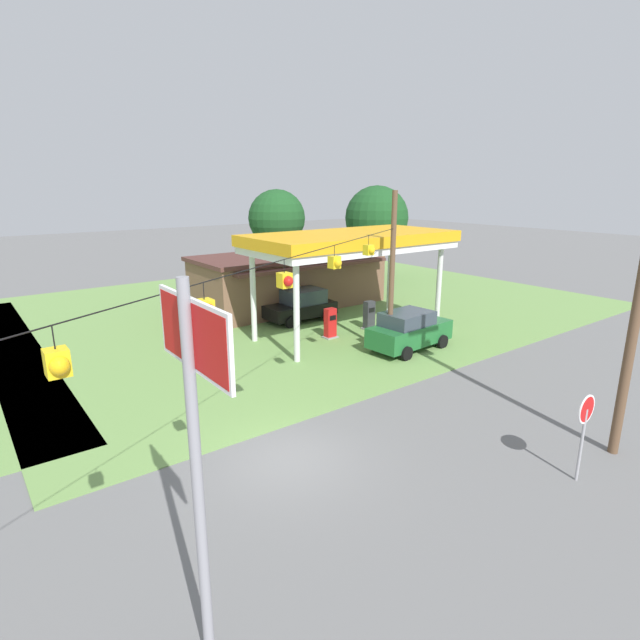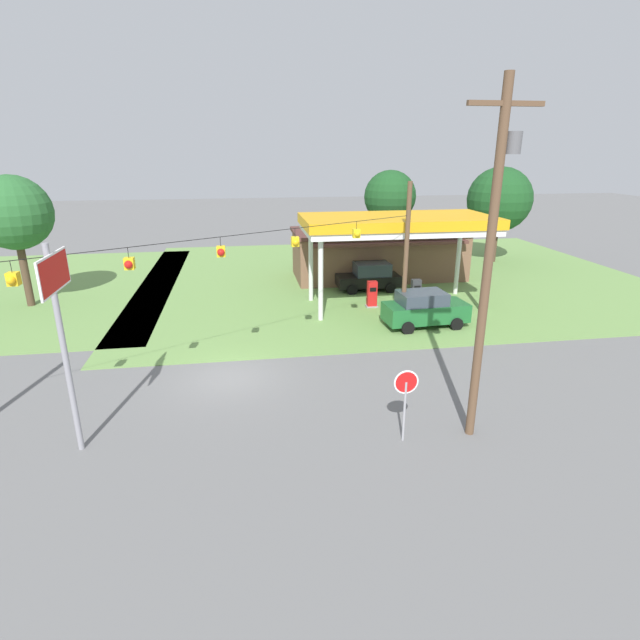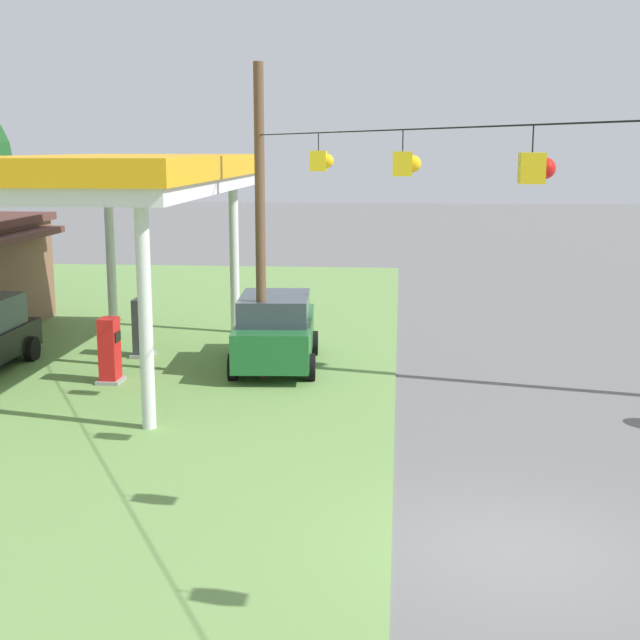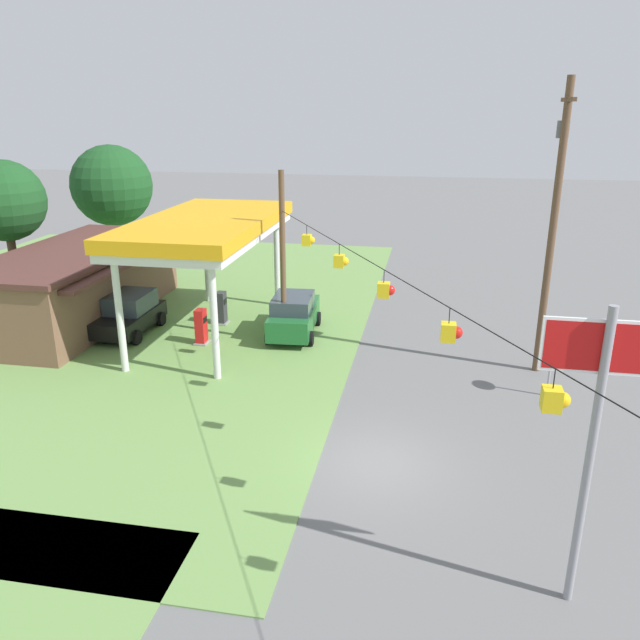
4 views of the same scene
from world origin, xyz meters
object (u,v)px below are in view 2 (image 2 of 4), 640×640
at_px(fuel_pump_near, 372,295).
at_px(car_at_pumps_front, 425,309).
at_px(tree_behind_station, 390,197).
at_px(utility_pole_main, 491,253).
at_px(car_at_pumps_rear, 369,276).
at_px(fuel_pump_far, 416,293).
at_px(tree_west_verge, 13,213).
at_px(tree_far_back, 499,200).
at_px(stop_sign_roadside, 406,390).
at_px(gas_station_store, 378,254).
at_px(gas_station_canopy, 397,225).
at_px(stop_sign_overhead, 59,307).

xyz_separation_m(fuel_pump_near, car_at_pumps_front, (1.89, -3.74, 0.23)).
bearing_deg(tree_behind_station, car_at_pumps_front, -99.32).
distance_m(car_at_pumps_front, utility_pole_main, 11.77).
bearing_deg(car_at_pumps_front, car_at_pumps_rear, 94.44).
bearing_deg(tree_behind_station, fuel_pump_far, -98.31).
xyz_separation_m(tree_behind_station, tree_west_verge, (-24.79, -8.55, 0.20)).
bearing_deg(car_at_pumps_rear, tree_behind_station, -114.05).
bearing_deg(tree_behind_station, tree_far_back, -8.30).
distance_m(tree_west_verge, tree_far_back, 34.36).
xyz_separation_m(car_at_pumps_rear, stop_sign_roadside, (-3.43, -17.92, 0.86)).
height_order(gas_station_store, tree_behind_station, tree_behind_station).
relative_size(car_at_pumps_rear, stop_sign_roadside, 1.67).
height_order(fuel_pump_far, utility_pole_main, utility_pole_main).
height_order(gas_station_store, tree_far_back, tree_far_back).
distance_m(fuel_pump_near, utility_pole_main, 15.10).
xyz_separation_m(fuel_pump_near, utility_pole_main, (-0.26, -14.11, 5.35)).
xyz_separation_m(fuel_pump_near, fuel_pump_far, (2.72, 0.00, 0.00)).
relative_size(gas_station_store, car_at_pumps_front, 2.74).
distance_m(gas_station_canopy, tree_west_verge, 21.96).
distance_m(tree_behind_station, tree_west_verge, 26.22).
bearing_deg(tree_far_back, car_at_pumps_rear, -150.59).
height_order(stop_sign_overhead, utility_pole_main, utility_pole_main).
relative_size(car_at_pumps_front, tree_behind_station, 0.61).
bearing_deg(car_at_pumps_rear, utility_pole_main, 86.51).
distance_m(fuel_pump_far, tree_west_verge, 23.78).
xyz_separation_m(gas_station_canopy, tree_far_back, (11.92, 10.77, 0.24)).
bearing_deg(utility_pole_main, car_at_pumps_front, 78.33).
height_order(fuel_pump_near, stop_sign_roadside, stop_sign_roadside).
bearing_deg(stop_sign_roadside, car_at_pumps_front, -113.44).
distance_m(gas_station_canopy, fuel_pump_far, 4.33).
xyz_separation_m(gas_station_canopy, tree_behind_station, (3.12, 12.06, 0.45)).
relative_size(gas_station_store, tree_far_back, 1.60).
bearing_deg(tree_west_verge, fuel_pump_near, -9.81).
height_order(fuel_pump_near, tree_west_verge, tree_west_verge).
bearing_deg(stop_sign_roadside, gas_station_store, -103.07).
bearing_deg(tree_far_back, tree_west_verge, -167.79).
relative_size(gas_station_canopy, stop_sign_roadside, 4.37).
xyz_separation_m(car_at_pumps_rear, tree_west_verge, (-21.10, -0.23, 4.59)).
distance_m(stop_sign_roadside, tree_west_verge, 25.28).
relative_size(stop_sign_roadside, tree_behind_station, 0.34).
bearing_deg(stop_sign_roadside, gas_station_canopy, -105.75).
xyz_separation_m(fuel_pump_near, tree_behind_station, (4.48, 12.06, 4.57)).
distance_m(utility_pole_main, tree_far_back, 28.35).
relative_size(utility_pole_main, tree_west_verge, 1.43).
height_order(stop_sign_overhead, tree_far_back, tree_far_back).
bearing_deg(car_at_pumps_front, fuel_pump_near, 112.88).
relative_size(tree_west_verge, tree_far_back, 1.00).
relative_size(tree_behind_station, tree_west_verge, 0.97).
xyz_separation_m(stop_sign_overhead, tree_behind_station, (17.30, 25.12, 0.62)).
distance_m(fuel_pump_near, tree_behind_station, 13.65).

